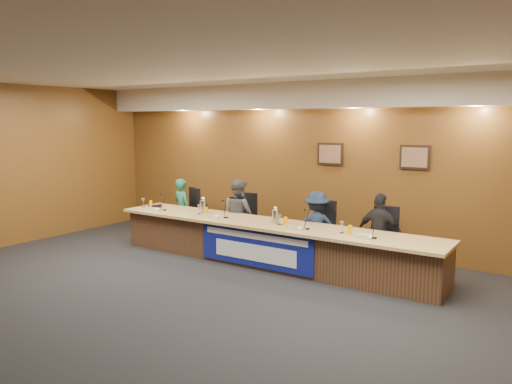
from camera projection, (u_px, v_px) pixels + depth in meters
floor at (173, 306)px, 6.70m from camera, size 10.00×10.00×0.00m
ceiling at (167, 62)px, 6.25m from camera, size 10.00×8.00×0.04m
wall_back at (312, 166)px, 9.77m from camera, size 10.00×0.04×3.20m
soffit at (307, 95)px, 9.37m from camera, size 10.00×0.50×0.50m
dais_body at (268, 245)px, 8.63m from camera, size 6.00×0.80×0.70m
dais_top at (267, 224)px, 8.53m from camera, size 6.10×0.95×0.05m
banner at (255, 248)px, 8.28m from camera, size 2.20×0.02×0.65m
banner_text_upper at (254, 236)px, 8.24m from camera, size 2.00×0.01×0.10m
banner_text_lower at (254, 253)px, 8.28m from camera, size 1.60×0.01×0.28m
wall_photo_left at (330, 154)px, 9.49m from camera, size 0.52×0.04×0.42m
wall_photo_right at (415, 157)px, 8.61m from camera, size 0.52×0.04×0.42m
panelist_a at (182, 209)px, 10.41m from camera, size 0.53×0.42×1.29m
panelist_b at (239, 215)px, 9.60m from camera, size 0.80×0.70×1.37m
panelist_c at (317, 227)px, 8.69m from camera, size 0.94×0.77×1.26m
panelist_d at (380, 234)px, 8.06m from camera, size 0.78×0.33×1.32m
office_chair_a at (186, 216)px, 10.52m from camera, size 0.63×0.63×0.08m
office_chair_b at (242, 224)px, 9.71m from camera, size 0.52×0.52×0.08m
office_chair_c at (319, 235)px, 8.79m from camera, size 0.48×0.48×0.08m
office_chair_d at (381, 244)px, 8.17m from camera, size 0.50×0.50×0.08m
nameplate_a at (152, 208)px, 9.66m from camera, size 0.24×0.08×0.10m
microphone_a at (165, 210)px, 9.68m from camera, size 0.07×0.07×0.02m
juice_glass_a at (151, 204)px, 9.96m from camera, size 0.06×0.06×0.15m
water_glass_a at (143, 203)px, 10.05m from camera, size 0.08×0.08×0.18m
nameplate_b at (210, 215)px, 8.93m from camera, size 0.24×0.08×0.10m
microphone_b at (226, 217)px, 8.92m from camera, size 0.07×0.07×0.02m
juice_glass_b at (206, 211)px, 9.17m from camera, size 0.06×0.06×0.15m
water_glass_b at (199, 209)px, 9.28m from camera, size 0.08×0.08×0.18m
nameplate_c at (292, 227)px, 7.93m from camera, size 0.24×0.08×0.10m
microphone_c at (308, 229)px, 7.98m from camera, size 0.07×0.07×0.02m
juice_glass_c at (285, 221)px, 8.25m from camera, size 0.06×0.06×0.15m
water_glass_c at (279, 220)px, 8.31m from camera, size 0.08×0.08×0.18m
nameplate_d at (361, 236)px, 7.33m from camera, size 0.24×0.08×0.10m
microphone_d at (375, 238)px, 7.35m from camera, size 0.07×0.07×0.02m
juice_glass_d at (350, 230)px, 7.59m from camera, size 0.06×0.06×0.15m
water_glass_d at (342, 227)px, 7.70m from camera, size 0.08×0.08×0.18m
carafe_left at (203, 207)px, 9.40m from camera, size 0.13×0.13×0.24m
carafe_mid at (276, 217)px, 8.42m from camera, size 0.11×0.11×0.24m
speakerphone at (156, 206)px, 9.99m from camera, size 0.32×0.32×0.05m
paper_stack at (365, 236)px, 7.49m from camera, size 0.26×0.33×0.01m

